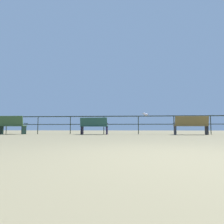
{
  "coord_description": "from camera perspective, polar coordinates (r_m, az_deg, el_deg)",
  "views": [
    {
      "loc": [
        -0.48,
        -2.19,
        0.32
      ],
      "look_at": [
        -1.45,
        8.6,
        1.22
      ],
      "focal_mm": 31.8,
      "sensor_mm": 36.0,
      "label": 1
    }
  ],
  "objects": [
    {
      "name": "bench_near_right",
      "position": [
        10.97,
        21.8,
        -3.3
      ],
      "size": [
        1.69,
        0.62,
        0.95
      ],
      "color": "brown",
      "rests_on": "ground_plane"
    },
    {
      "name": "ground_plane",
      "position": [
        2.27,
        17.8,
        -12.71
      ],
      "size": [
        60.0,
        60.0,
        0.0
      ],
      "primitive_type": "plane",
      "color": "#867A58"
    },
    {
      "name": "seagull_on_rail",
      "position": [
        11.36,
        9.63,
        -0.64
      ],
      "size": [
        0.38,
        0.15,
        0.18
      ],
      "color": "white",
      "rests_on": "pier_railing"
    },
    {
      "name": "pier_railing",
      "position": [
        11.31,
        7.58,
        -2.44
      ],
      "size": [
        23.64,
        0.05,
        1.04
      ],
      "color": "#242B1F",
      "rests_on": "ground_plane"
    },
    {
      "name": "bench_far_left",
      "position": [
        12.38,
        -26.93,
        -3.22
      ],
      "size": [
        1.44,
        0.67,
        1.02
      ],
      "color": "#34522E",
      "rests_on": "ground_plane"
    },
    {
      "name": "bench_near_left",
      "position": [
        10.68,
        -5.17,
        -3.82
      ],
      "size": [
        1.47,
        0.74,
        0.9
      ],
      "color": "#254C40",
      "rests_on": "ground_plane"
    }
  ]
}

